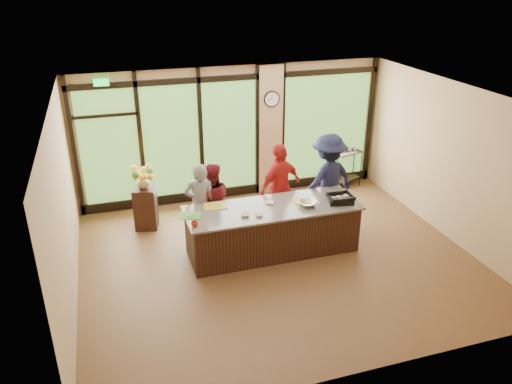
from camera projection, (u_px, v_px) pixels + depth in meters
floor at (277, 259)px, 9.18m from camera, size 7.00×7.00×0.00m
ceiling at (281, 97)px, 7.95m from camera, size 7.00×7.00×0.00m
back_wall at (234, 133)px, 11.17m from camera, size 7.00×0.00×7.00m
left_wall at (63, 211)px, 7.61m from camera, size 0.00×6.00×6.00m
right_wall at (451, 162)px, 9.52m from camera, size 0.00×6.00×6.00m
window_wall at (241, 138)px, 11.22m from camera, size 6.90×0.12×3.00m
island_base at (272, 230)px, 9.26m from camera, size 3.10×1.00×0.88m
countertop at (273, 208)px, 9.07m from camera, size 3.20×1.10×0.04m
wall_clock at (272, 99)px, 10.98m from camera, size 0.36×0.04×0.36m
cook_left at (201, 205)px, 9.36m from camera, size 0.68×0.52×1.65m
cook_midleft at (212, 202)px, 9.58m from camera, size 0.80×0.65×1.56m
cook_midright at (280, 187)px, 9.94m from camera, size 1.14×0.84×1.80m
cook_right at (328, 180)px, 10.09m from camera, size 1.40×1.03×1.93m
roasting_pan at (340, 200)px, 9.22m from camera, size 0.52×0.45×0.08m
mixing_bowl at (308, 203)px, 9.10m from camera, size 0.39×0.39×0.09m
cutting_board_left at (190, 216)px, 8.73m from camera, size 0.45×0.38×0.01m
cutting_board_center at (216, 206)px, 9.08m from camera, size 0.46×0.37×0.01m
cutting_board_right at (305, 201)px, 9.29m from camera, size 0.47×0.39×0.01m
prep_bowl_near at (245, 215)px, 8.72m from camera, size 0.20×0.20×0.05m
prep_bowl_mid at (259, 215)px, 8.72m from camera, size 0.14×0.14×0.04m
prep_bowl_far at (269, 203)px, 9.19m from camera, size 0.16×0.16×0.03m
red_ramekin at (195, 224)px, 8.36m from camera, size 0.15×0.15×0.09m
flower_stand at (146, 208)px, 10.13m from camera, size 0.53×0.53×0.87m
flower_vase at (143, 182)px, 9.90m from camera, size 0.34×0.34×0.27m
bar_cart at (346, 163)px, 12.08m from camera, size 0.78×0.59×0.96m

